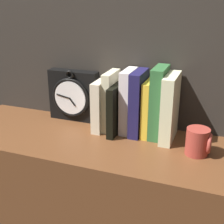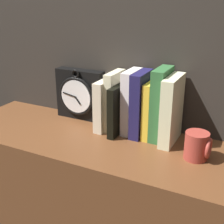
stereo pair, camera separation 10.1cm
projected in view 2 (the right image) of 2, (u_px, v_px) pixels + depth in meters
name	position (u px, v px, depth m)	size (l,w,h in m)	color
clock	(80.00, 95.00, 1.22)	(0.20, 0.06, 0.20)	black
book_slot0_cream	(106.00, 104.00, 1.14)	(0.03, 0.13, 0.18)	beige
book_slot1_cream	(115.00, 101.00, 1.12)	(0.03, 0.12, 0.21)	beige
book_slot2_black	(120.00, 109.00, 1.10)	(0.02, 0.16, 0.18)	black
book_slot3_white	(131.00, 102.00, 1.10)	(0.04, 0.11, 0.23)	silver
book_slot4_navy	(141.00, 104.00, 1.07)	(0.04, 0.13, 0.23)	#1E1A4A
book_slot5_yellow	(151.00, 110.00, 1.07)	(0.03, 0.12, 0.20)	yellow
book_slot6_green	(161.00, 104.00, 1.04)	(0.04, 0.12, 0.25)	#2F6534
book_slot7_cream	(172.00, 110.00, 1.02)	(0.04, 0.15, 0.23)	beige
mug	(198.00, 146.00, 0.94)	(0.08, 0.07, 0.09)	#9E382D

